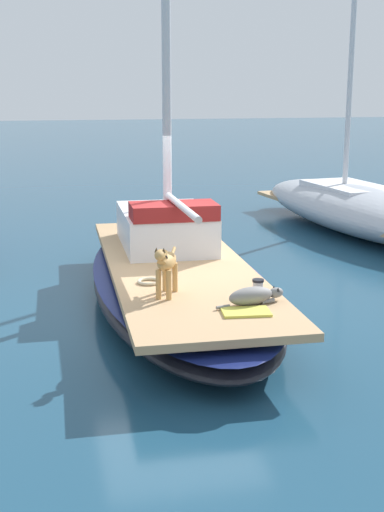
{
  "coord_description": "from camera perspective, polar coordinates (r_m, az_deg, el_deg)",
  "views": [
    {
      "loc": [
        -1.99,
        -9.9,
        3.25
      ],
      "look_at": [
        0.0,
        -1.0,
        1.01
      ],
      "focal_mm": 48.59,
      "sensor_mm": 36.0,
      "label": 1
    }
  ],
  "objects": [
    {
      "name": "dog_grey",
      "position": [
        8.48,
        5.07,
        -3.28
      ],
      "size": [
        0.94,
        0.41,
        0.22
      ],
      "color": "gray",
      "rests_on": "sailboat_main"
    },
    {
      "name": "dog_tan",
      "position": [
        8.69,
        -2.16,
        -0.66
      ],
      "size": [
        0.45,
        0.89,
        0.7
      ],
      "color": "tan",
      "rests_on": "sailboat_main"
    },
    {
      "name": "coiled_rope",
      "position": [
        9.39,
        -3.54,
        -2.1
      ],
      "size": [
        0.32,
        0.32,
        0.04
      ],
      "primitive_type": "torus",
      "color": "beige",
      "rests_on": "sailboat_main"
    },
    {
      "name": "deck_towel",
      "position": [
        8.17,
        4.46,
        -4.61
      ],
      "size": [
        0.6,
        0.42,
        0.03
      ],
      "primitive_type": "cube",
      "rotation": [
        0.0,
        0.0,
        -0.11
      ],
      "color": "#D8D14C",
      "rests_on": "sailboat_main"
    },
    {
      "name": "sailboat_main",
      "position": [
        10.51,
        -1.19,
        -2.3
      ],
      "size": [
        2.69,
        7.3,
        0.66
      ],
      "color": "black",
      "rests_on": "ground"
    },
    {
      "name": "cabin_house",
      "position": [
        11.42,
        -2.17,
        2.46
      ],
      "size": [
        1.45,
        2.25,
        0.84
      ],
      "color": "silver",
      "rests_on": "sailboat_main"
    },
    {
      "name": "mast_main",
      "position": [
        10.83,
        -1.96,
        15.37
      ],
      "size": [
        0.14,
        2.27,
        6.47
      ],
      "color": "silver",
      "rests_on": "sailboat_main"
    },
    {
      "name": "ground_plane",
      "position": [
        10.61,
        -1.18,
        -4.04
      ],
      "size": [
        120.0,
        120.0,
        0.0
      ],
      "primitive_type": "plane",
      "color": "navy"
    },
    {
      "name": "moored_boat_starboard_side",
      "position": [
        16.27,
        13.84,
        3.84
      ],
      "size": [
        3.39,
        8.06,
        7.62
      ],
      "color": "#B2B7C1",
      "rests_on": "ground"
    },
    {
      "name": "deck_winch",
      "position": [
        8.85,
        5.44,
        -2.62
      ],
      "size": [
        0.16,
        0.16,
        0.21
      ],
      "color": "#B7B7BC",
      "rests_on": "sailboat_main"
    }
  ]
}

